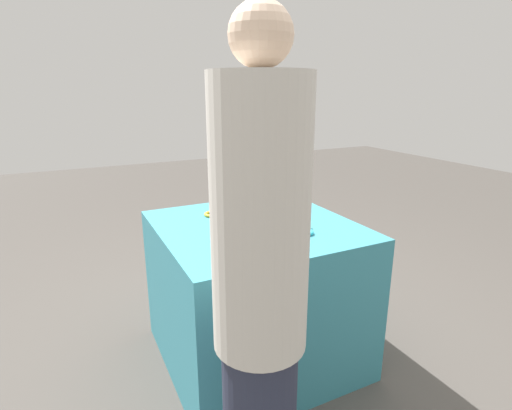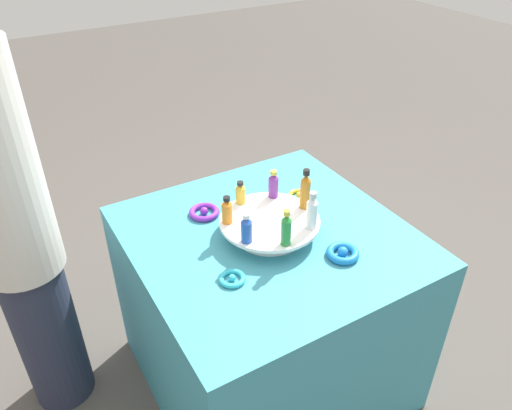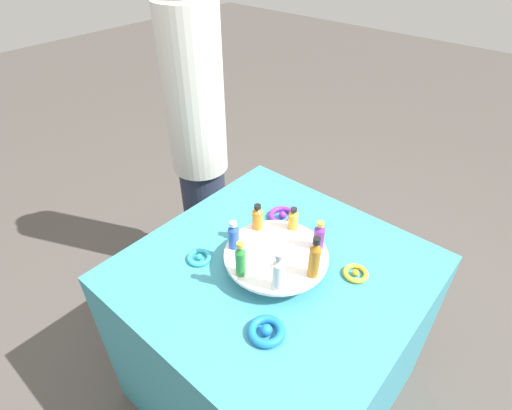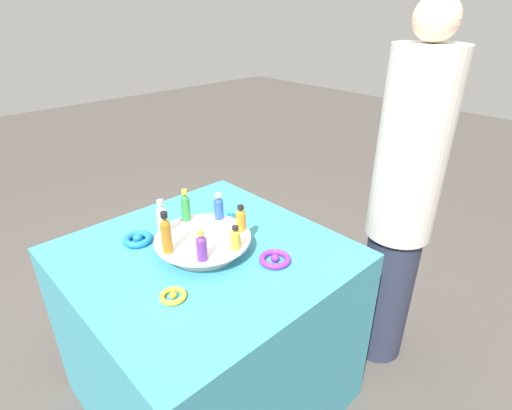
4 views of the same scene
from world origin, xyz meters
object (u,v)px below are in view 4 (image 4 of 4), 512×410
display_stand (203,242)px  bottle_amber (167,235)px  bottle_green (186,206)px  bottle_gold (235,238)px  bottle_orange (241,219)px  bottle_blue (219,207)px  person_figure (402,205)px  ribbon_bow_purple (275,259)px  ribbon_bow_teal (226,216)px  bottle_purple (202,247)px  ribbon_bow_gold (173,296)px  ribbon_bow_blue (138,239)px  bottle_clear (162,219)px

display_stand → bottle_amber: bottle_amber is taller
bottle_green → bottle_gold: bearing=1.7°
bottle_amber → bottle_orange: size_ratio=1.52×
bottle_gold → bottle_blue: bearing=156.0°
display_stand → bottle_blue: bottle_blue is taller
bottle_gold → person_figure: size_ratio=0.05×
bottle_amber → ribbon_bow_purple: 0.38m
bottle_blue → ribbon_bow_teal: bottle_blue is taller
bottle_gold → bottle_purple: bearing=-101.2°
display_stand → ribbon_bow_gold: size_ratio=4.10×
bottle_amber → bottle_gold: bottle_amber is taller
bottle_gold → ribbon_bow_gold: (0.00, -0.26, -0.09)m
bottle_purple → bottle_green: bearing=156.0°
bottle_blue → ribbon_bow_teal: (-0.08, 0.09, -0.10)m
bottle_amber → ribbon_bow_blue: bearing=179.9°
bottle_amber → bottle_clear: bearing=156.0°
bottle_amber → bottle_blue: (-0.07, 0.27, -0.02)m
bottle_purple → ribbon_bow_gold: (0.03, -0.14, -0.10)m
ribbon_bow_gold → ribbon_bow_teal: bearing=122.7°
bottle_gold → ribbon_bow_teal: bottle_gold is taller
bottle_amber → bottle_clear: 0.12m
ribbon_bow_purple → bottle_purple: bearing=-115.2°
bottle_orange → bottle_green: (-0.20, -0.10, 0.01)m
bottle_gold → ribbon_bow_teal: size_ratio=1.03×
bottle_gold → bottle_orange: 0.12m
bottle_orange → ribbon_bow_gold: bearing=-76.5°
bottle_clear → person_figure: size_ratio=0.09×
bottle_purple → bottle_gold: bottle_purple is taller
ribbon_bow_purple → bottle_green: bearing=-162.4°
bottle_green → bottle_blue: bearing=53.1°
bottle_blue → ribbon_bow_gold: size_ratio=1.26×
bottle_clear → ribbon_bow_teal: 0.34m
display_stand → bottle_orange: size_ratio=3.46×
bottle_blue → bottle_green: 0.12m
bottle_gold → ribbon_bow_purple: bearing=51.9°
bottle_gold → ribbon_bow_blue: bottle_gold is taller
person_figure → ribbon_bow_teal: bearing=-17.7°
ribbon_bow_purple → bottle_gold: bearing=-128.1°
bottle_blue → person_figure: person_figure is taller
bottle_green → bottle_orange: bearing=27.4°
bottle_orange → ribbon_bow_blue: (-0.28, -0.27, -0.10)m
display_stand → bottle_gold: bottle_gold is taller
bottle_gold → bottle_green: 0.28m
bottle_clear → bottle_orange: bearing=53.1°
bottle_gold → ribbon_bow_gold: size_ratio=1.03×
ribbon_bow_teal → bottle_amber: bearing=-68.1°
display_stand → person_figure: (0.36, 0.76, 0.02)m
display_stand → bottle_purple: (0.11, -0.09, 0.07)m
ribbon_bow_purple → person_figure: size_ratio=0.07×
bottle_amber → display_stand: bearing=91.7°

